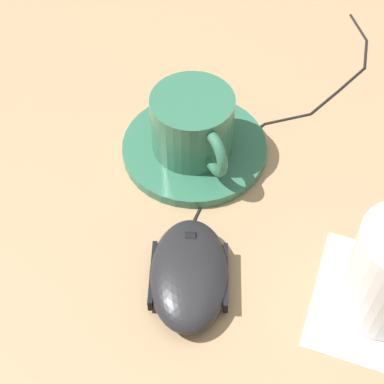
% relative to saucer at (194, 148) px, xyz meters
% --- Properties ---
extents(ground_plane, '(3.00, 3.00, 0.00)m').
position_rel_saucer_xyz_m(ground_plane, '(0.05, -0.12, -0.01)').
color(ground_plane, '#9E7F5B').
extents(saucer, '(0.15, 0.15, 0.01)m').
position_rel_saucer_xyz_m(saucer, '(0.00, 0.00, 0.00)').
color(saucer, '#2D664C').
rests_on(saucer, ground).
extents(coffee_cup, '(0.08, 0.10, 0.06)m').
position_rel_saucer_xyz_m(coffee_cup, '(-0.00, -0.00, 0.04)').
color(coffee_cup, '#2D664C').
rests_on(coffee_cup, saucer).
extents(computer_mouse, '(0.07, 0.11, 0.03)m').
position_rel_saucer_xyz_m(computer_mouse, '(0.00, -0.15, 0.01)').
color(computer_mouse, black).
rests_on(computer_mouse, ground).
extents(mouse_cable, '(0.20, 0.34, 0.00)m').
position_rel_saucer_xyz_m(mouse_cable, '(0.11, 0.07, -0.00)').
color(mouse_cable, black).
rests_on(mouse_cable, ground).
extents(napkin_under_glass, '(0.14, 0.14, 0.00)m').
position_rel_saucer_xyz_m(napkin_under_glass, '(0.17, -0.16, -0.00)').
color(napkin_under_glass, silver).
rests_on(napkin_under_glass, ground).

